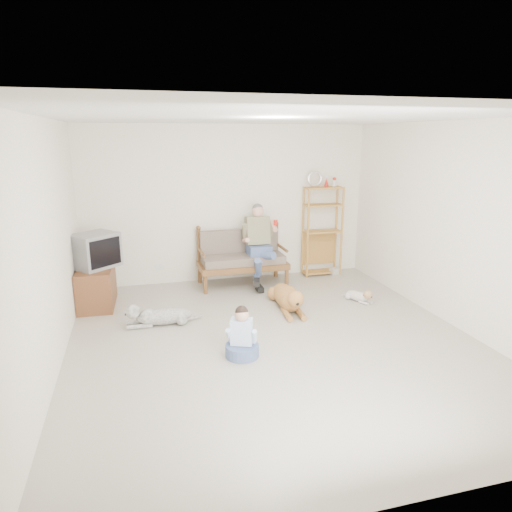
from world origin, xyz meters
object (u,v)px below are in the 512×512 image
object	(u,v)px
loveseat	(242,256)
tv_stand	(96,287)
etagere	(322,230)
golden_retriever	(288,298)

from	to	relation	value
loveseat	tv_stand	xyz separation A→B (m)	(-2.37, -0.48, -0.19)
loveseat	etagere	distance (m)	1.60
etagere	tv_stand	bearing A→B (deg)	-170.57
etagere	tv_stand	xyz separation A→B (m)	(-3.93, -0.65, -0.53)
etagere	tv_stand	size ratio (longest dim) A/B	2.07
etagere	golden_retriever	size ratio (longest dim) A/B	1.39
etagere	tv_stand	distance (m)	4.02
loveseat	tv_stand	world-z (taller)	loveseat
etagere	golden_retriever	distance (m)	2.03
etagere	tv_stand	world-z (taller)	etagere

